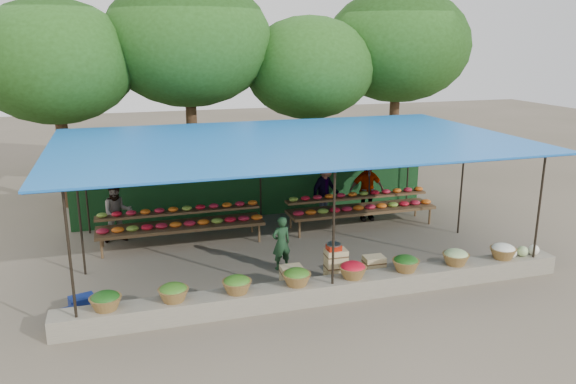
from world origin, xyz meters
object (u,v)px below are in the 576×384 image
object	(u,v)px
crate_counter	(335,270)
weighing_scale	(334,247)
vendor_seated	(281,243)
blue_crate_back	(82,303)
blue_crate_front	(66,317)

from	to	relation	value
crate_counter	weighing_scale	bearing A→B (deg)	180.00
weighing_scale	vendor_seated	xyz separation A→B (m)	(-0.85, 1.09, -0.22)
weighing_scale	vendor_seated	size ratio (longest dim) A/B	0.26
crate_counter	blue_crate_back	distance (m)	5.16
blue_crate_front	blue_crate_back	xyz separation A→B (m)	(0.27, 0.50, 0.01)
crate_counter	vendor_seated	xyz separation A→B (m)	(-0.87, 1.09, 0.32)
vendor_seated	blue_crate_back	bearing A→B (deg)	0.64
crate_counter	blue_crate_back	xyz separation A→B (m)	(-5.15, 0.28, -0.17)
blue_crate_back	blue_crate_front	bearing A→B (deg)	-134.08
weighing_scale	vendor_seated	bearing A→B (deg)	127.68
vendor_seated	crate_counter	bearing A→B (deg)	118.40
weighing_scale	blue_crate_front	world-z (taller)	weighing_scale
blue_crate_front	blue_crate_back	distance (m)	0.57
weighing_scale	blue_crate_back	size ratio (longest dim) A/B	0.69
vendor_seated	weighing_scale	bearing A→B (deg)	117.50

